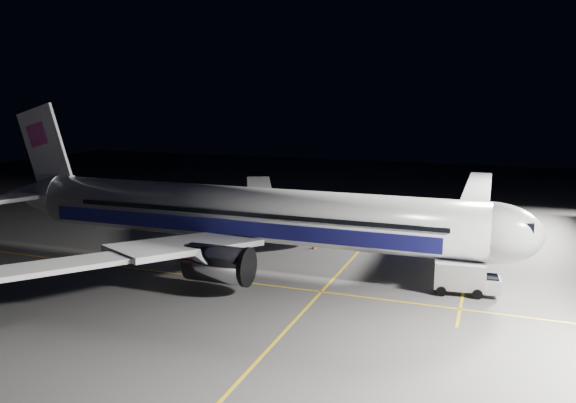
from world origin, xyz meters
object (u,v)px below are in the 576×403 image
(jet_bridge, at_px, (476,204))
(safety_cone_c, at_px, (311,232))
(airliner, at_px, (238,214))
(safety_cone_a, at_px, (314,246))
(baggage_tug, at_px, (197,228))
(service_truck, at_px, (466,277))
(safety_cone_b, at_px, (333,239))

(jet_bridge, distance_m, safety_cone_c, 20.47)
(airliner, height_order, safety_cone_a, airliner)
(safety_cone_a, bearing_deg, baggage_tug, 173.90)
(service_truck, xyz_separation_m, safety_cone_a, (-17.28, 9.66, -1.19))
(baggage_tug, xyz_separation_m, safety_cone_a, (16.39, -1.75, -0.42))
(service_truck, relative_size, safety_cone_a, 8.45)
(airliner, xyz_separation_m, service_truck, (23.22, -1.95, -3.63))
(safety_cone_b, xyz_separation_m, safety_cone_c, (-3.60, 2.10, 0.02))
(airliner, relative_size, jet_bridge, 1.79)
(jet_bridge, bearing_deg, safety_cone_b, -158.96)
(service_truck, height_order, safety_cone_c, service_truck)
(jet_bridge, bearing_deg, airliner, -141.96)
(baggage_tug, bearing_deg, safety_cone_b, 12.49)
(safety_cone_c, bearing_deg, airliner, -103.93)
(airliner, relative_size, service_truck, 10.61)
(safety_cone_a, height_order, safety_cone_b, safety_cone_a)
(airliner, bearing_deg, safety_cone_c, 76.07)
(baggage_tug, height_order, safety_cone_a, baggage_tug)
(service_truck, xyz_separation_m, safety_cone_b, (-16.14, 13.85, -1.24))
(jet_bridge, xyz_separation_m, baggage_tug, (-33.52, -8.59, -3.82))
(airliner, distance_m, service_truck, 23.58)
(safety_cone_a, relative_size, safety_cone_c, 1.11)
(airliner, distance_m, safety_cone_c, 15.22)
(airliner, xyz_separation_m, jet_bridge, (23.08, 18.06, -0.58))
(baggage_tug, distance_m, safety_cone_b, 17.70)
(service_truck, relative_size, baggage_tug, 2.40)
(baggage_tug, xyz_separation_m, safety_cone_b, (17.52, 2.43, -0.47))
(safety_cone_a, xyz_separation_m, safety_cone_b, (1.13, 4.18, -0.05))
(jet_bridge, relative_size, baggage_tug, 14.25)
(safety_cone_b, bearing_deg, safety_cone_a, -105.16)
(jet_bridge, height_order, safety_cone_a, jet_bridge)
(jet_bridge, relative_size, safety_cone_a, 50.13)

